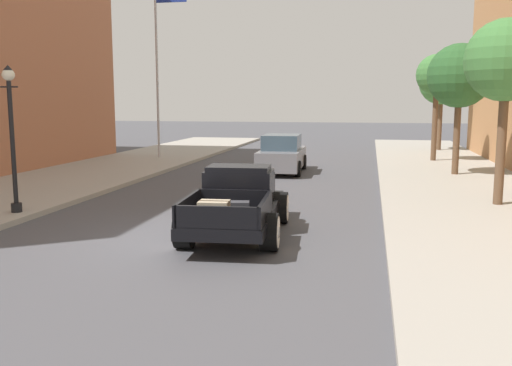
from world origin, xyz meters
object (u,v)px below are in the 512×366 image
object	(u,v)px
street_tree_nearest	(507,62)
hotrod_truck_black	(239,201)
flagpole	(161,48)
street_tree_farthest	(442,83)
street_tree_second	(460,76)
car_background_grey	(282,155)
street_tree_third	(437,76)
street_lamp_near	(12,128)

from	to	relation	value
street_tree_nearest	hotrod_truck_black	bearing A→B (deg)	-147.51
flagpole	street_tree_farthest	size ratio (longest dim) A/B	1.71
street_tree_second	flagpole	bearing A→B (deg)	163.54
car_background_grey	street_tree_second	distance (m)	7.84
hotrod_truck_black	flagpole	distance (m)	17.68
street_tree_second	street_tree_farthest	distance (m)	11.74
flagpole	street_tree_second	bearing A→B (deg)	-16.46
street_tree_nearest	street_tree_third	distance (m)	12.12
street_tree_farthest	car_background_grey	bearing A→B (deg)	-124.34
car_background_grey	street_tree_farthest	world-z (taller)	street_tree_farthest
street_lamp_near	street_tree_nearest	bearing A→B (deg)	16.43
hotrod_truck_black	street_tree_third	bearing A→B (deg)	69.50
flagpole	street_tree_farthest	world-z (taller)	flagpole
street_lamp_near	street_tree_second	distance (m)	16.49
car_background_grey	street_tree_third	world-z (taller)	street_tree_third
flagpole	street_tree_third	size ratio (longest dim) A/B	1.76
street_lamp_near	street_tree_third	bearing A→B (deg)	52.28
street_lamp_near	street_tree_farthest	size ratio (longest dim) A/B	0.72
hotrod_truck_black	street_tree_nearest	size ratio (longest dim) A/B	0.97
street_lamp_near	street_tree_second	bearing A→B (deg)	39.95
street_tree_nearest	street_tree_farthest	world-z (taller)	street_tree_farthest
flagpole	street_tree_third	bearing A→B (deg)	4.99
street_tree_second	street_tree_farthest	bearing A→B (deg)	86.64
car_background_grey	street_tree_third	xyz separation A→B (m)	(6.83, 5.07, 3.51)
street_tree_third	flagpole	bearing A→B (deg)	-175.01
car_background_grey	street_tree_farthest	bearing A→B (deg)	55.66
street_tree_nearest	street_tree_third	world-z (taller)	street_tree_third
hotrod_truck_black	street_tree_farthest	world-z (taller)	street_tree_farthest
street_tree_nearest	street_tree_second	world-z (taller)	street_tree_nearest
hotrod_truck_black	street_tree_nearest	bearing A→B (deg)	32.49
street_tree_second	street_tree_third	world-z (taller)	street_tree_third
street_lamp_near	street_tree_second	size ratio (longest dim) A/B	0.74
car_background_grey	street_tree_nearest	size ratio (longest dim) A/B	0.84
street_tree_third	car_background_grey	bearing A→B (deg)	-143.43
flagpole	street_tree_farthest	distance (m)	16.64
hotrod_truck_black	street_lamp_near	world-z (taller)	street_lamp_near
street_tree_farthest	street_tree_second	bearing A→B (deg)	-93.36
street_lamp_near	flagpole	size ratio (longest dim) A/B	0.42
street_tree_nearest	street_tree_second	size ratio (longest dim) A/B	1.00
street_tree_second	street_tree_third	xyz separation A→B (m)	(-0.29, 5.35, 0.24)
street_lamp_near	street_tree_farthest	world-z (taller)	street_tree_farthest
street_tree_third	street_tree_farthest	world-z (taller)	street_tree_farthest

